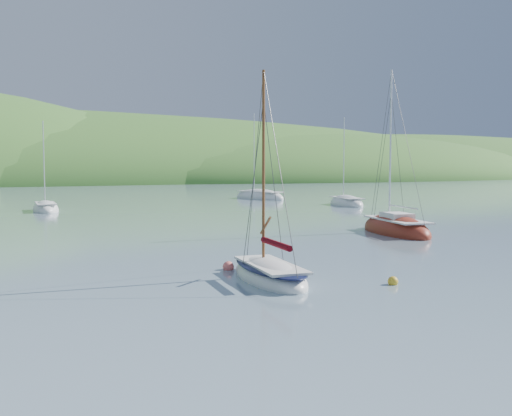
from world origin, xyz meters
name	(u,v)px	position (x,y,z in m)	size (l,w,h in m)	color
ground	(329,276)	(0.00, 0.00, 0.00)	(700.00, 700.00, 0.00)	slate
daysailer_white	(269,275)	(-2.61, 0.31, 0.21)	(2.80, 6.03, 8.95)	white
sloop_red	(395,230)	(12.30, 10.63, 0.22)	(4.60, 8.54, 12.01)	maroon
distant_sloop_a	(46,209)	(-6.86, 41.33, 0.17)	(2.73, 7.05, 9.93)	white
distant_sloop_b	(259,197)	(22.17, 51.27, 0.21)	(5.56, 9.61, 12.95)	white
distant_sloop_d	(346,204)	(25.47, 35.17, 0.19)	(4.56, 8.24, 11.14)	white
mooring_buoys	(326,258)	(2.04, 3.38, 0.12)	(16.97, 12.95, 0.50)	gold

